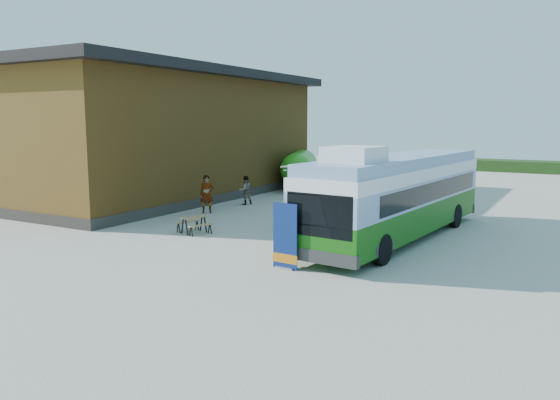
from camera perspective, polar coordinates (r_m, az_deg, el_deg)
The scene contains 10 objects.
ground at distance 19.71m, azimuth -6.48°, elevation -5.13°, with size 100.00×100.00×0.00m, color #BCB7AD.
barn at distance 33.56m, azimuth -11.11°, elevation 6.47°, with size 9.60×21.20×7.50m.
hedge at distance 53.74m, azimuth 25.93°, elevation 3.11°, with size 40.00×3.00×1.00m, color #264419.
bus at distance 21.49m, azimuth 12.23°, elevation 0.68°, with size 3.67×12.31×3.73m.
awning at distance 22.44m, azimuth 6.42°, elevation 3.51°, with size 3.18×4.69×0.54m.
banner at distance 16.84m, azimuth 0.53°, elevation -4.44°, with size 0.90×0.24×2.06m.
picnic_table at distance 22.53m, azimuth -8.98°, elevation -2.16°, with size 1.49×1.41×0.68m.
person_a at distance 27.27m, azimuth -7.65°, elevation 0.60°, with size 0.69×0.45×1.89m, color #999999.
person_b at distance 29.92m, azimuth -3.65°, elevation 1.02°, with size 0.76×0.60×1.57m, color #999999.
slurry_tanker at distance 37.06m, azimuth 2.08°, elevation 3.46°, with size 3.65×6.45×2.52m.
Camera 1 is at (11.31, -15.49, 4.54)m, focal length 35.00 mm.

